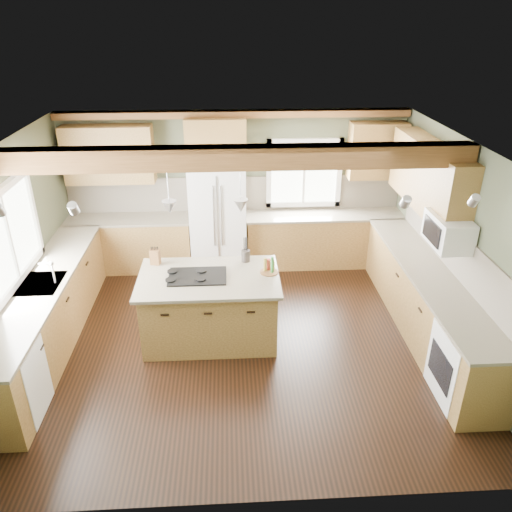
{
  "coord_description": "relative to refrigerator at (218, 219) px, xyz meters",
  "views": [
    {
      "loc": [
        -0.11,
        -5.55,
        3.99
      ],
      "look_at": [
        0.22,
        0.3,
        1.1
      ],
      "focal_mm": 35.0,
      "sensor_mm": 36.0,
      "label": 1
    }
  ],
  "objects": [
    {
      "name": "floor",
      "position": [
        0.3,
        -2.12,
        -0.9
      ],
      "size": [
        5.6,
        5.6,
        0.0
      ],
      "primitive_type": "plane",
      "color": "black",
      "rests_on": "ground"
    },
    {
      "name": "ceiling",
      "position": [
        0.3,
        -2.12,
        1.7
      ],
      "size": [
        5.6,
        5.6,
        0.0
      ],
      "primitive_type": "plane",
      "rotation": [
        3.14,
        0.0,
        0.0
      ],
      "color": "silver",
      "rests_on": "wall_back"
    },
    {
      "name": "wall_back",
      "position": [
        0.3,
        0.38,
        0.4
      ],
      "size": [
        5.6,
        0.0,
        5.6
      ],
      "primitive_type": "plane",
      "rotation": [
        1.57,
        0.0,
        0.0
      ],
      "color": "#484E37",
      "rests_on": "ground"
    },
    {
      "name": "wall_left",
      "position": [
        -2.5,
        -2.12,
        0.4
      ],
      "size": [
        0.0,
        5.0,
        5.0
      ],
      "primitive_type": "plane",
      "rotation": [
        1.57,
        0.0,
        1.57
      ],
      "color": "#484E37",
      "rests_on": "ground"
    },
    {
      "name": "wall_right",
      "position": [
        3.1,
        -2.12,
        0.4
      ],
      "size": [
        0.0,
        5.0,
        5.0
      ],
      "primitive_type": "plane",
      "rotation": [
        1.57,
        0.0,
        -1.57
      ],
      "color": "#484E37",
      "rests_on": "ground"
    },
    {
      "name": "ceiling_beam",
      "position": [
        0.3,
        -2.02,
        1.57
      ],
      "size": [
        5.55,
        0.26,
        0.26
      ],
      "primitive_type": "cube",
      "color": "#533317",
      "rests_on": "ceiling"
    },
    {
      "name": "soffit_trim",
      "position": [
        0.3,
        0.28,
        1.64
      ],
      "size": [
        5.55,
        0.2,
        0.1
      ],
      "primitive_type": "cube",
      "color": "#533317",
      "rests_on": "ceiling"
    },
    {
      "name": "backsplash_back",
      "position": [
        0.3,
        0.36,
        0.31
      ],
      "size": [
        5.58,
        0.03,
        0.58
      ],
      "primitive_type": "cube",
      "color": "brown",
      "rests_on": "wall_back"
    },
    {
      "name": "backsplash_right",
      "position": [
        3.08,
        -2.07,
        0.31
      ],
      "size": [
        0.03,
        3.7,
        0.58
      ],
      "primitive_type": "cube",
      "color": "brown",
      "rests_on": "wall_right"
    },
    {
      "name": "base_cab_back_left",
      "position": [
        -1.49,
        0.08,
        -0.46
      ],
      "size": [
        2.02,
        0.6,
        0.88
      ],
      "primitive_type": "cube",
      "color": "brown",
      "rests_on": "floor"
    },
    {
      "name": "counter_back_left",
      "position": [
        -1.49,
        0.08,
        0.0
      ],
      "size": [
        2.06,
        0.64,
        0.04
      ],
      "primitive_type": "cube",
      "color": "#51473B",
      "rests_on": "base_cab_back_left"
    },
    {
      "name": "base_cab_back_right",
      "position": [
        1.79,
        0.08,
        -0.46
      ],
      "size": [
        2.62,
        0.6,
        0.88
      ],
      "primitive_type": "cube",
      "color": "brown",
      "rests_on": "floor"
    },
    {
      "name": "counter_back_right",
      "position": [
        1.79,
        0.08,
        0.0
      ],
      "size": [
        2.66,
        0.64,
        0.04
      ],
      "primitive_type": "cube",
      "color": "#51473B",
      "rests_on": "base_cab_back_right"
    },
    {
      "name": "base_cab_left",
      "position": [
        -2.2,
        -2.07,
        -0.46
      ],
      "size": [
        0.6,
        3.7,
        0.88
      ],
      "primitive_type": "cube",
      "color": "brown",
      "rests_on": "floor"
    },
    {
      "name": "counter_left",
      "position": [
        -2.2,
        -2.07,
        0.0
      ],
      "size": [
        0.64,
        3.74,
        0.04
      ],
      "primitive_type": "cube",
      "color": "#51473B",
      "rests_on": "base_cab_left"
    },
    {
      "name": "base_cab_right",
      "position": [
        2.8,
        -2.07,
        -0.46
      ],
      "size": [
        0.6,
        3.7,
        0.88
      ],
      "primitive_type": "cube",
      "color": "brown",
      "rests_on": "floor"
    },
    {
      "name": "counter_right",
      "position": [
        2.8,
        -2.07,
        0.0
      ],
      "size": [
        0.64,
        3.74,
        0.04
      ],
      "primitive_type": "cube",
      "color": "#51473B",
      "rests_on": "base_cab_right"
    },
    {
      "name": "upper_cab_back_left",
      "position": [
        -1.69,
        0.21,
        1.05
      ],
      "size": [
        1.4,
        0.35,
        0.9
      ],
      "primitive_type": "cube",
      "color": "brown",
      "rests_on": "wall_back"
    },
    {
      "name": "upper_cab_over_fridge",
      "position": [
        -0.0,
        0.21,
        1.25
      ],
      "size": [
        0.96,
        0.35,
        0.7
      ],
      "primitive_type": "cube",
      "color": "brown",
      "rests_on": "wall_back"
    },
    {
      "name": "upper_cab_right",
      "position": [
        2.92,
        -1.22,
        1.05
      ],
      "size": [
        0.35,
        2.2,
        0.9
      ],
      "primitive_type": "cube",
      "color": "brown",
      "rests_on": "wall_right"
    },
    {
      "name": "upper_cab_back_corner",
      "position": [
        2.6,
        0.21,
        1.05
      ],
      "size": [
        0.9,
        0.35,
        0.9
      ],
      "primitive_type": "cube",
      "color": "brown",
      "rests_on": "wall_back"
    },
    {
      "name": "window_left",
      "position": [
        -2.48,
        -2.07,
        0.65
      ],
      "size": [
        0.04,
        1.6,
        1.05
      ],
      "primitive_type": "cube",
      "color": "white",
      "rests_on": "wall_left"
    },
    {
      "name": "window_back",
      "position": [
        1.45,
        0.36,
        0.65
      ],
      "size": [
        1.1,
        0.04,
        1.0
      ],
      "primitive_type": "cube",
      "color": "white",
      "rests_on": "wall_back"
    },
    {
      "name": "sink",
      "position": [
        -2.2,
        -2.07,
        0.01
      ],
      "size": [
        0.5,
        0.65,
        0.03
      ],
      "primitive_type": "cube",
      "color": "#262628",
      "rests_on": "counter_left"
    },
    {
      "name": "faucet",
      "position": [
        -2.02,
        -2.07,
        0.15
      ],
      "size": [
        0.02,
        0.02,
        0.28
      ],
      "primitive_type": "cylinder",
      "color": "#B2B2B7",
      "rests_on": "sink"
    },
    {
      "name": "dishwasher",
      "position": [
        -2.19,
        -3.37,
        -0.47
      ],
      "size": [
        0.6,
        0.6,
        0.84
      ],
      "primitive_type": "cube",
      "color": "white",
      "rests_on": "floor"
    },
    {
      "name": "oven",
      "position": [
        2.79,
        -3.37,
        -0.47
      ],
      "size": [
        0.6,
        0.72,
        0.84
      ],
      "primitive_type": "cube",
      "color": "white",
      "rests_on": "floor"
    },
    {
      "name": "microwave",
      "position": [
        2.88,
        -2.17,
        0.65
      ],
      "size": [
        0.4,
        0.7,
        0.38
      ],
      "primitive_type": "cube",
      "color": "white",
      "rests_on": "wall_right"
    },
    {
      "name": "pendant_left",
      "position": [
        -0.53,
        -2.02,
        0.98
      ],
      "size": [
        0.18,
        0.18,
        0.16
      ],
      "primitive_type": "cone",
      "rotation": [
        3.14,
        0.0,
        0.0
      ],
      "color": "#B2B2B7",
      "rests_on": "ceiling"
    },
    {
      "name": "pendant_right",
      "position": [
        0.33,
        -2.02,
        0.98
      ],
      "size": [
        0.18,
        0.18,
        0.16
      ],
      "primitive_type": "cone",
      "rotation": [
        3.14,
        0.0,
        0.0
      ],
      "color": "#B2B2B7",
      "rests_on": "ceiling"
    },
    {
      "name": "refrigerator",
      "position": [
        0.0,
        0.0,
        0.0
      ],
      "size": [
        0.9,
        0.74,
        1.8
      ],
      "primitive_type": "cube",
      "color": "white",
      "rests_on": "floor"
    },
    {
      "name": "island",
      "position": [
        -0.1,
        -2.02,
        -0.46
      ],
      "size": [
        1.7,
        1.04,
        0.88
      ],
      "primitive_type": "cube",
      "rotation": [
        0.0,
        0.0,
        -0.0
      ],
      "color": "brown",
      "rests_on": "floor"
    },
    {
      "name": "island_top",
      "position": [
        -0.1,
        -2.02,
        0.0
      ],
      "size": [
        1.82,
        1.16,
        0.04
      ],
      "primitive_type": "cube",
      "rotation": [
        0.0,
        0.0,
        -0.0
      ],
      "color": "#51473B",
      "rests_on": "island"
    },
    {
      "name": "cooktop",
      "position": [
        -0.24,
        -2.02,
        0.03
      ],
      "size": [
        0.74,
        0.49,
        0.02
      ],
      "primitive_type": "cube",
      "rotation": [
        0.0,
        0.0,
        -0.0
      ],
      "color": "black",
      "rests_on": "island_top"
    },
    {
      "name": "knife_block",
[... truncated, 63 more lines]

